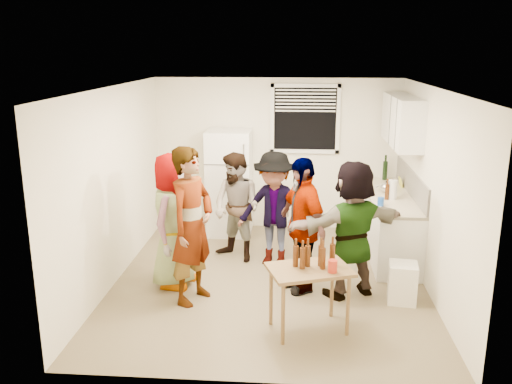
# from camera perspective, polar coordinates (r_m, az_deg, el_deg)

# --- Properties ---
(room) EXTENTS (4.00, 4.50, 2.50)m
(room) POSITION_cam_1_polar(r_m,az_deg,el_deg) (7.22, 1.40, -9.30)
(room) COLOR white
(room) RESTS_ON ground
(window) EXTENTS (1.12, 0.10, 1.06)m
(window) POSITION_cam_1_polar(r_m,az_deg,el_deg) (8.85, 5.19, 7.67)
(window) COLOR white
(window) RESTS_ON room
(refrigerator) EXTENTS (0.70, 0.70, 1.70)m
(refrigerator) POSITION_cam_1_polar(r_m,az_deg,el_deg) (8.78, -2.80, 1.01)
(refrigerator) COLOR white
(refrigerator) RESTS_ON ground
(counter_lower) EXTENTS (0.60, 2.20, 0.86)m
(counter_lower) POSITION_cam_1_polar(r_m,az_deg,el_deg) (8.24, 13.77, -3.39)
(counter_lower) COLOR white
(counter_lower) RESTS_ON ground
(countertop) EXTENTS (0.64, 2.22, 0.04)m
(countertop) POSITION_cam_1_polar(r_m,az_deg,el_deg) (8.11, 13.96, -0.38)
(countertop) COLOR beige
(countertop) RESTS_ON counter_lower
(backsplash) EXTENTS (0.03, 2.20, 0.36)m
(backsplash) POSITION_cam_1_polar(r_m,az_deg,el_deg) (8.12, 16.03, 0.95)
(backsplash) COLOR #A49F97
(backsplash) RESTS_ON countertop
(upper_cabinets) EXTENTS (0.34, 1.60, 0.70)m
(upper_cabinets) POSITION_cam_1_polar(r_m,az_deg,el_deg) (8.13, 15.12, 7.28)
(upper_cabinets) COLOR white
(upper_cabinets) RESTS_ON room
(kettle) EXTENTS (0.25, 0.21, 0.19)m
(kettle) POSITION_cam_1_polar(r_m,az_deg,el_deg) (8.20, 13.51, -0.04)
(kettle) COLOR silver
(kettle) RESTS_ON countertop
(paper_towel) EXTENTS (0.12, 0.12, 0.27)m
(paper_towel) POSITION_cam_1_polar(r_m,az_deg,el_deg) (7.87, 14.11, -0.70)
(paper_towel) COLOR white
(paper_towel) RESTS_ON countertop
(wine_bottle) EXTENTS (0.08, 0.08, 0.30)m
(wine_bottle) POSITION_cam_1_polar(r_m,az_deg,el_deg) (8.99, 13.37, 1.27)
(wine_bottle) COLOR black
(wine_bottle) RESTS_ON countertop
(beer_bottle_counter) EXTENTS (0.06, 0.06, 0.22)m
(beer_bottle_counter) POSITION_cam_1_polar(r_m,az_deg,el_deg) (7.82, 13.57, -0.77)
(beer_bottle_counter) COLOR #47230C
(beer_bottle_counter) RESTS_ON countertop
(blue_cup) EXTENTS (0.09, 0.09, 0.12)m
(blue_cup) POSITION_cam_1_polar(r_m,az_deg,el_deg) (7.50, 12.97, -1.41)
(blue_cup) COLOR #194CB1
(blue_cup) RESTS_ON countertop
(picture_frame) EXTENTS (0.02, 0.17, 0.14)m
(picture_frame) POSITION_cam_1_polar(r_m,az_deg,el_deg) (8.57, 14.97, 1.00)
(picture_frame) COLOR yellow
(picture_frame) RESTS_ON countertop
(trash_bin) EXTENTS (0.37, 0.37, 0.48)m
(trash_bin) POSITION_cam_1_polar(r_m,az_deg,el_deg) (6.79, 15.16, -9.15)
(trash_bin) COLOR white
(trash_bin) RESTS_ON ground
(serving_table) EXTENTS (0.99, 0.81, 0.72)m
(serving_table) POSITION_cam_1_polar(r_m,az_deg,el_deg) (6.10, 5.49, -14.19)
(serving_table) COLOR brown
(serving_table) RESTS_ON ground
(beer_bottle_table) EXTENTS (0.06, 0.06, 0.23)m
(beer_bottle_table) POSITION_cam_1_polar(r_m,az_deg,el_deg) (5.86, 6.81, -7.71)
(beer_bottle_table) COLOR #47230C
(beer_bottle_table) RESTS_ON serving_table
(red_cup) EXTENTS (0.10, 0.10, 0.13)m
(red_cup) POSITION_cam_1_polar(r_m,az_deg,el_deg) (5.72, 8.04, -8.35)
(red_cup) COLOR #AB2916
(red_cup) RESTS_ON serving_table
(guest_grey) EXTENTS (1.87, 1.20, 0.55)m
(guest_grey) POSITION_cam_1_polar(r_m,az_deg,el_deg) (7.21, -8.46, -9.50)
(guest_grey) COLOR gray
(guest_grey) RESTS_ON ground
(guest_stripe) EXTENTS (2.00, 1.43, 0.45)m
(guest_stripe) POSITION_cam_1_polar(r_m,az_deg,el_deg) (6.76, -6.52, -11.14)
(guest_stripe) COLOR #141933
(guest_stripe) RESTS_ON ground
(guest_back_left) EXTENTS (1.49, 1.71, 0.59)m
(guest_back_left) POSITION_cam_1_polar(r_m,az_deg,el_deg) (7.92, -1.99, -7.04)
(guest_back_left) COLOR brown
(guest_back_left) RESTS_ON ground
(guest_back_right) EXTENTS (1.40, 1.82, 0.60)m
(guest_back_right) POSITION_cam_1_polar(r_m,az_deg,el_deg) (7.76, 1.88, -7.51)
(guest_back_right) COLOR #424247
(guest_back_right) RESTS_ON ground
(guest_black) EXTENTS (1.97, 1.68, 0.42)m
(guest_black) POSITION_cam_1_polar(r_m,az_deg,el_deg) (7.03, 4.70, -10.05)
(guest_black) COLOR black
(guest_black) RESTS_ON ground
(guest_orange) EXTENTS (2.17, 2.22, 0.50)m
(guest_orange) POSITION_cam_1_polar(r_m,az_deg,el_deg) (6.95, 9.78, -10.51)
(guest_orange) COLOR #F49265
(guest_orange) RESTS_ON ground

